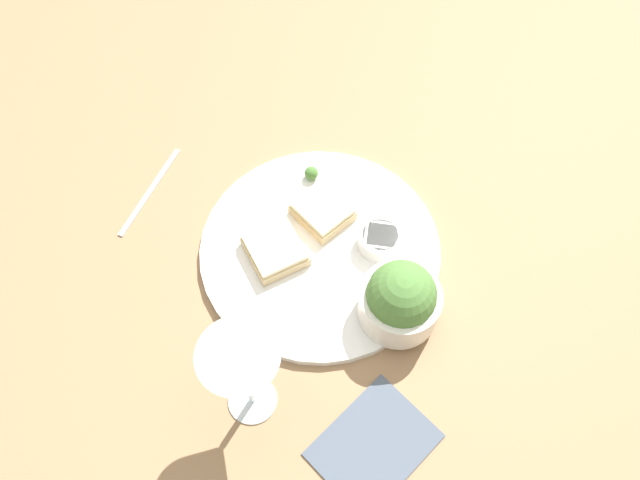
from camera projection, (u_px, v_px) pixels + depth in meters
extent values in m
plane|color=#93704C|center=(320.00, 252.00, 0.92)|extent=(4.00, 4.00, 0.00)
cylinder|color=white|center=(320.00, 249.00, 0.91)|extent=(0.35, 0.35, 0.01)
cylinder|color=silver|center=(399.00, 304.00, 0.83)|extent=(0.11, 0.11, 0.05)
sphere|color=#4C7A38|center=(401.00, 295.00, 0.81)|extent=(0.09, 0.09, 0.09)
cylinder|color=white|center=(380.00, 239.00, 0.90)|extent=(0.06, 0.06, 0.03)
cylinder|color=beige|center=(380.00, 236.00, 0.89)|extent=(0.05, 0.05, 0.01)
cube|color=#D1B27F|center=(275.00, 251.00, 0.89)|extent=(0.11, 0.11, 0.02)
cube|color=beige|center=(275.00, 247.00, 0.88)|extent=(0.10, 0.10, 0.01)
cube|color=#D1B27F|center=(322.00, 213.00, 0.93)|extent=(0.09, 0.09, 0.02)
cube|color=beige|center=(322.00, 208.00, 0.91)|extent=(0.09, 0.08, 0.01)
cylinder|color=silver|center=(253.00, 400.00, 0.81)|extent=(0.06, 0.06, 0.01)
cylinder|color=silver|center=(249.00, 390.00, 0.77)|extent=(0.01, 0.01, 0.08)
cone|color=silver|center=(242.00, 368.00, 0.70)|extent=(0.09, 0.09, 0.09)
sphere|color=#477533|center=(311.00, 173.00, 0.96)|extent=(0.02, 0.02, 0.02)
cube|color=#4C5666|center=(374.00, 445.00, 0.78)|extent=(0.14, 0.17, 0.01)
cube|color=silver|center=(150.00, 190.00, 0.97)|extent=(0.04, 0.17, 0.01)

